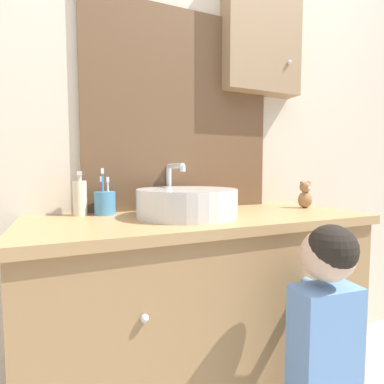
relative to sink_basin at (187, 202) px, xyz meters
name	(u,v)px	position (x,y,z in m)	size (l,w,h in m)	color
wall_back	(181,121)	(0.08, 0.27, 0.36)	(3.20, 0.18, 2.50)	beige
vanity_counter	(202,320)	(0.06, -0.02, -0.48)	(1.33, 0.53, 0.86)	#A37A4C
sink_basin	(187,202)	(0.00, 0.00, 0.00)	(0.39, 0.44, 0.21)	silver
toothbrush_holder	(105,202)	(-0.29, 0.17, -0.01)	(0.08, 0.08, 0.19)	#4C93C6
soap_dispenser	(80,197)	(-0.38, 0.18, 0.02)	(0.05, 0.05, 0.18)	beige
child_figure	(324,340)	(0.28, -0.43, -0.39)	(0.23, 0.43, 0.88)	slate
teddy_bear	(305,195)	(0.62, 0.02, 0.00)	(0.07, 0.06, 0.13)	#9E7047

